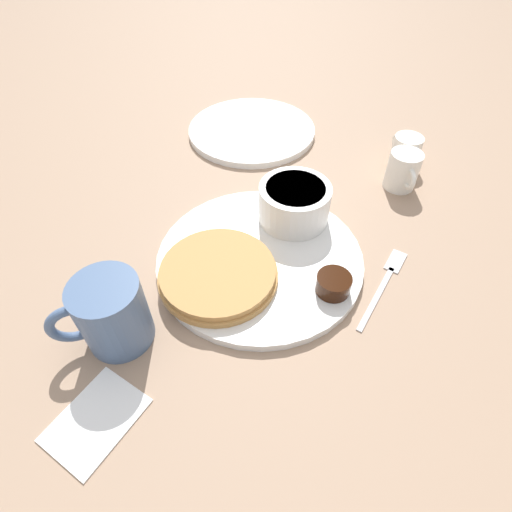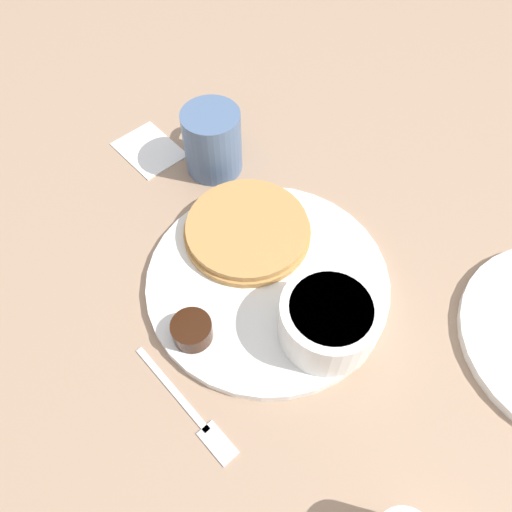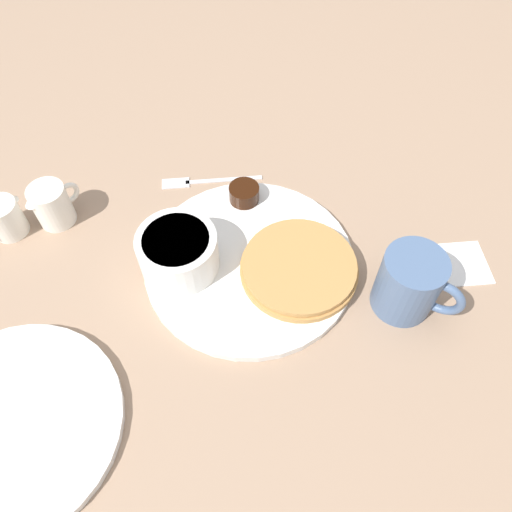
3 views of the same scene
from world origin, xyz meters
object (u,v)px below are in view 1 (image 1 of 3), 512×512
object	(u,v)px
bowl	(297,203)
coffee_mug	(110,314)
fork	(387,278)
creamer_pitcher_near	(403,170)
creamer_pitcher_far	(405,151)
plate	(260,258)

from	to	relation	value
bowl	coffee_mug	xyz separation A→B (m)	(-0.28, 0.08, 0.00)
fork	bowl	bearing A→B (deg)	80.31
creamer_pitcher_near	creamer_pitcher_far	bearing A→B (deg)	14.35
bowl	coffee_mug	size ratio (longest dim) A/B	1.05
bowl	coffee_mug	distance (m)	0.29
plate	bowl	size ratio (longest dim) A/B	2.73
creamer_pitcher_far	bowl	bearing A→B (deg)	161.26
plate	bowl	bearing A→B (deg)	-2.47
bowl	creamer_pitcher_near	bearing A→B (deg)	-28.98
bowl	fork	distance (m)	0.16
bowl	creamer_pitcher_far	xyz separation A→B (m)	(0.24, -0.08, -0.01)
plate	bowl	distance (m)	0.10
creamer_pitcher_far	fork	bearing A→B (deg)	-164.77
plate	coffee_mug	distance (m)	0.21
bowl	creamer_pitcher_near	size ratio (longest dim) A/B	1.61
plate	creamer_pitcher_far	bearing A→B (deg)	-14.45
bowl	fork	xyz separation A→B (m)	(-0.03, -0.15, -0.04)
creamer_pitcher_far	coffee_mug	bearing A→B (deg)	162.99
fork	coffee_mug	bearing A→B (deg)	137.63
coffee_mug	fork	distance (m)	0.35
plate	creamer_pitcher_far	world-z (taller)	creamer_pitcher_far
bowl	creamer_pitcher_near	xyz separation A→B (m)	(0.18, -0.10, -0.01)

